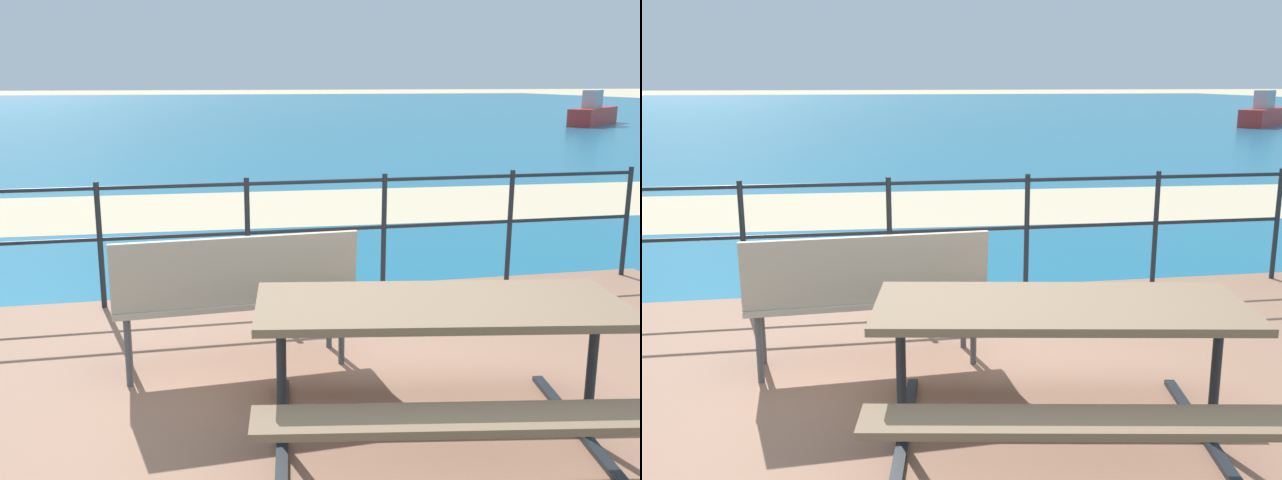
# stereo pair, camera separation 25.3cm
# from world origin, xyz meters

# --- Properties ---
(ground_plane) EXTENTS (240.00, 240.00, 0.00)m
(ground_plane) POSITION_xyz_m (0.00, 0.00, 0.00)
(ground_plane) COLOR beige
(patio_paving) EXTENTS (6.40, 5.20, 0.06)m
(patio_paving) POSITION_xyz_m (0.00, 0.00, 0.03)
(patio_paving) COLOR #996B51
(patio_paving) RESTS_ON ground
(sea_water) EXTENTS (90.00, 90.00, 0.01)m
(sea_water) POSITION_xyz_m (0.00, 40.00, 0.01)
(sea_water) COLOR #196B8E
(sea_water) RESTS_ON ground
(beach_strip) EXTENTS (54.08, 5.14, 0.01)m
(beach_strip) POSITION_xyz_m (0.00, 6.98, 0.01)
(beach_strip) COLOR beige
(beach_strip) RESTS_ON ground
(picnic_table) EXTENTS (2.02, 1.76, 0.75)m
(picnic_table) POSITION_xyz_m (0.07, -0.22, 0.64)
(picnic_table) COLOR #7A6047
(picnic_table) RESTS_ON patio_paving
(park_bench) EXTENTS (1.51, 0.49, 0.90)m
(park_bench) POSITION_xyz_m (-0.83, 0.92, 0.60)
(park_bench) COLOR #BCAD93
(park_bench) RESTS_ON patio_paving
(railing_fence) EXTENTS (5.94, 0.04, 1.03)m
(railing_fence) POSITION_xyz_m (0.00, 2.42, 0.70)
(railing_fence) COLOR #1E2328
(railing_fence) RESTS_ON patio_paving
(boat_near) EXTENTS (4.16, 4.02, 1.41)m
(boat_near) POSITION_xyz_m (16.20, 23.58, 0.45)
(boat_near) COLOR red
(boat_near) RESTS_ON sea_water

